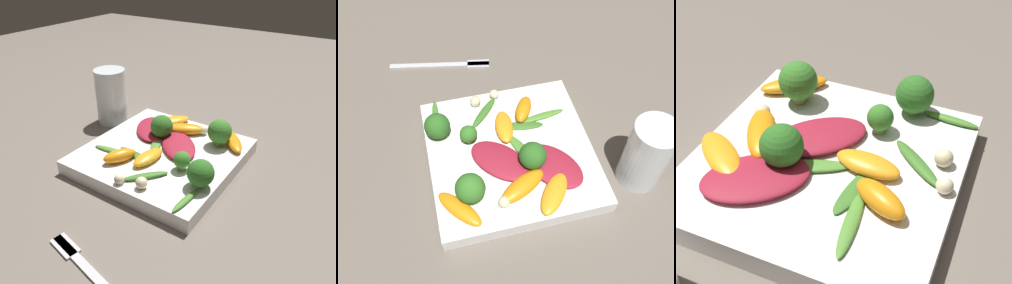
# 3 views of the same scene
# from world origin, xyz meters

# --- Properties ---
(ground_plane) EXTENTS (2.40, 2.40, 0.00)m
(ground_plane) POSITION_xyz_m (0.00, 0.00, 0.00)
(ground_plane) COLOR #6B6056
(plate) EXTENTS (0.26, 0.26, 0.03)m
(plate) POSITION_xyz_m (0.00, 0.00, 0.01)
(plate) COLOR white
(plate) RESTS_ON ground_plane
(radicchio_leaf_0) EXTENTS (0.12, 0.11, 0.01)m
(radicchio_leaf_0) POSITION_xyz_m (0.05, 0.05, 0.03)
(radicchio_leaf_0) COLOR maroon
(radicchio_leaf_0) RESTS_ON plate
(radicchio_leaf_1) EXTENTS (0.11, 0.11, 0.01)m
(radicchio_leaf_1) POSITION_xyz_m (0.02, -0.02, 0.03)
(radicchio_leaf_1) COLOR maroon
(radicchio_leaf_1) RESTS_ON plate
(orange_segment_0) EXTENTS (0.08, 0.07, 0.01)m
(orange_segment_0) POSITION_xyz_m (0.09, -0.10, 0.03)
(orange_segment_0) COLOR orange
(orange_segment_0) RESTS_ON plate
(orange_segment_1) EXTENTS (0.06, 0.05, 0.02)m
(orange_segment_1) POSITION_xyz_m (-0.07, 0.04, 0.04)
(orange_segment_1) COLOR orange
(orange_segment_1) RESTS_ON plate
(orange_segment_2) EXTENTS (0.08, 0.07, 0.01)m
(orange_segment_2) POSITION_xyz_m (0.09, 0.04, 0.03)
(orange_segment_2) COLOR orange
(orange_segment_2) RESTS_ON plate
(orange_segment_3) EXTENTS (0.07, 0.03, 0.02)m
(orange_segment_3) POSITION_xyz_m (-0.04, -0.00, 0.03)
(orange_segment_3) COLOR orange
(orange_segment_3) RESTS_ON plate
(orange_segment_4) EXTENTS (0.06, 0.08, 0.02)m
(orange_segment_4) POSITION_xyz_m (0.07, 0.00, 0.04)
(orange_segment_4) COLOR orange
(orange_segment_4) RESTS_ON plate
(broccoli_floret_0) EXTENTS (0.03, 0.03, 0.03)m
(broccoli_floret_0) POSITION_xyz_m (-0.03, -0.06, 0.04)
(broccoli_floret_0) COLOR #7A9E51
(broccoli_floret_0) RESTS_ON plate
(broccoli_floret_1) EXTENTS (0.04, 0.04, 0.05)m
(broccoli_floret_1) POSITION_xyz_m (-0.06, -0.11, 0.05)
(broccoli_floret_1) COLOR #84AD5B
(broccoli_floret_1) RESTS_ON plate
(broccoli_floret_2) EXTENTS (0.04, 0.04, 0.05)m
(broccoli_floret_2) POSITION_xyz_m (0.07, -0.08, 0.05)
(broccoli_floret_2) COLOR #7A9E51
(broccoli_floret_2) RESTS_ON plate
(broccoli_floret_3) EXTENTS (0.04, 0.04, 0.05)m
(broccoli_floret_3) POSITION_xyz_m (0.03, 0.03, 0.05)
(broccoli_floret_3) COLOR #7A9E51
(broccoli_floret_3) RESTS_ON plate
(arugula_sprig_0) EXTENTS (0.06, 0.06, 0.01)m
(arugula_sprig_0) POSITION_xyz_m (-0.08, -0.02, 0.03)
(arugula_sprig_0) COLOR #3D7528
(arugula_sprig_0) RESTS_ON plate
(arugula_sprig_1) EXTENTS (0.08, 0.05, 0.01)m
(arugula_sprig_1) POSITION_xyz_m (0.01, 0.02, 0.03)
(arugula_sprig_1) COLOR #518E33
(arugula_sprig_1) RESTS_ON plate
(arugula_sprig_2) EXTENTS (0.06, 0.02, 0.01)m
(arugula_sprig_2) POSITION_xyz_m (-0.10, -0.11, 0.03)
(arugula_sprig_2) COLOR #47842D
(arugula_sprig_2) RESTS_ON plate
(arugula_sprig_3) EXTENTS (0.02, 0.08, 0.01)m
(arugula_sprig_3) POSITION_xyz_m (-0.05, 0.07, 0.03)
(arugula_sprig_3) COLOR #518E33
(arugula_sprig_3) RESTS_ON plate
(arugula_sprig_4) EXTENTS (0.03, 0.07, 0.00)m
(arugula_sprig_4) POSITION_xyz_m (-0.04, 0.03, 0.03)
(arugula_sprig_4) COLOR #3D7528
(arugula_sprig_4) RESTS_ON plate
(macadamia_nut_0) EXTENTS (0.02, 0.02, 0.02)m
(macadamia_nut_0) POSITION_xyz_m (-0.11, -0.04, 0.04)
(macadamia_nut_0) COLOR beige
(macadamia_nut_0) RESTS_ON plate
(macadamia_nut_1) EXTENTS (0.02, 0.02, 0.02)m
(macadamia_nut_1) POSITION_xyz_m (0.09, -0.03, 0.03)
(macadamia_nut_1) COLOR beige
(macadamia_nut_1) RESTS_ON plate
(macadamia_nut_2) EXTENTS (0.02, 0.02, 0.02)m
(macadamia_nut_2) POSITION_xyz_m (-0.12, -0.00, 0.03)
(macadamia_nut_2) COLOR beige
(macadamia_nut_2) RESTS_ON plate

